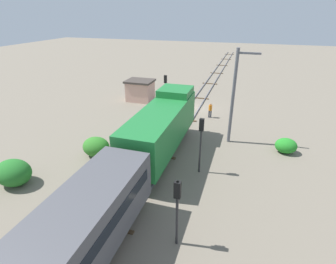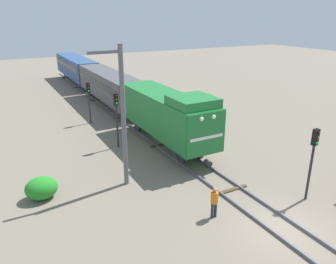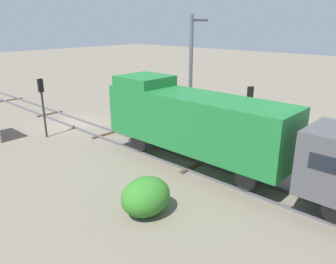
{
  "view_description": "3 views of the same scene",
  "coord_description": "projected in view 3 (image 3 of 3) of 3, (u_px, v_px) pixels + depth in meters",
  "views": [
    {
      "loc": [
        -6.16,
        30.19,
        11.04
      ],
      "look_at": [
        -0.34,
        11.67,
        1.98
      ],
      "focal_mm": 28.0,
      "sensor_mm": 36.0,
      "label": 1
    },
    {
      "loc": [
        -11.29,
        -8.99,
        9.84
      ],
      "look_at": [
        -0.35,
        11.13,
        1.53
      ],
      "focal_mm": 35.0,
      "sensor_mm": 36.0,
      "label": 2
    },
    {
      "loc": [
        13.53,
        22.83,
        7.79
      ],
      "look_at": [
        -0.04,
        10.26,
        1.6
      ],
      "focal_mm": 35.0,
      "sensor_mm": 36.0,
      "label": 3
    }
  ],
  "objects": [
    {
      "name": "catenary_mast",
      "position": [
        191.0,
        72.0,
        23.62
      ],
      "size": [
        1.94,
        0.28,
        8.35
      ],
      "color": "#595960",
      "rests_on": "ground"
    },
    {
      "name": "ground_plane",
      "position": [
        75.0,
        124.0,
        26.6
      ],
      "size": [
        148.75,
        148.75,
        0.0
      ],
      "primitive_type": "plane",
      "color": "#756B5B"
    },
    {
      "name": "traffic_signal_mid",
      "position": [
        249.0,
        109.0,
        19.23
      ],
      "size": [
        0.32,
        0.34,
        4.3
      ],
      "color": "#262628",
      "rests_on": "ground"
    },
    {
      "name": "bush_near",
      "position": [
        232.0,
        111.0,
        27.7
      ],
      "size": [
        1.78,
        1.45,
        1.29
      ],
      "primitive_type": "ellipsoid",
      "color": "#248726",
      "rests_on": "ground"
    },
    {
      "name": "bush_far",
      "position": [
        146.0,
        196.0,
        13.82
      ],
      "size": [
        2.26,
        1.85,
        1.64
      ],
      "primitive_type": "ellipsoid",
      "color": "#307526",
      "rests_on": "ground"
    },
    {
      "name": "worker_near_track",
      "position": [
        117.0,
        111.0,
        26.36
      ],
      "size": [
        0.38,
        0.38,
        1.7
      ],
      "rotation": [
        0.0,
        0.0,
        2.03
      ],
      "color": "#262B38",
      "rests_on": "ground"
    },
    {
      "name": "traffic_signal_near",
      "position": [
        42.0,
        97.0,
        22.55
      ],
      "size": [
        0.32,
        0.34,
        4.18
      ],
      "color": "#262628",
      "rests_on": "ground"
    },
    {
      "name": "railway_track",
      "position": [
        75.0,
        123.0,
        26.57
      ],
      "size": [
        2.4,
        99.17,
        0.16
      ],
      "color": "#595960",
      "rests_on": "ground"
    },
    {
      "name": "locomotive",
      "position": [
        191.0,
        119.0,
        17.96
      ],
      "size": [
        2.9,
        11.6,
        4.6
      ],
      "color": "#1E7233",
      "rests_on": "railway_track"
    }
  ]
}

